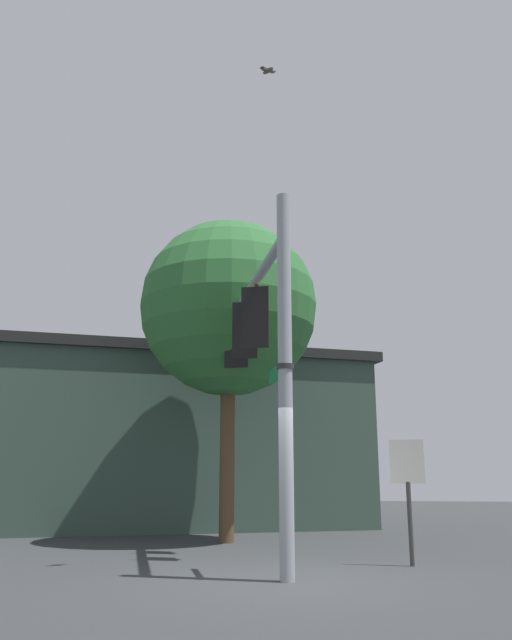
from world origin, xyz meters
TOP-DOWN VIEW (x-y plane):
  - ground_plane at (0.00, 0.00)m, footprint 80.00×80.00m
  - signal_pole at (0.00, 0.00)m, footprint 0.22×0.22m
  - mast_arm at (-1.20, 3.00)m, footprint 2.57×6.07m
  - traffic_light_nearest_pole at (-0.87, 2.20)m, footprint 0.54×0.49m
  - traffic_light_mid_inner at (-1.29, 3.25)m, footprint 0.54×0.49m
  - traffic_light_mid_outer at (-1.71, 4.30)m, footprint 0.54×0.49m
  - traffic_light_arm_end at (-2.13, 5.35)m, footprint 0.54×0.49m
  - street_name_sign at (-0.13, 0.32)m, footprint 0.56×1.18m
  - bird_flying at (-0.40, 0.90)m, footprint 0.28×0.36m
  - storefront_building at (-5.68, 11.28)m, footprint 14.46×12.66m
  - tree_by_storefront at (-2.29, 5.75)m, footprint 4.51×4.51m
  - historical_marker at (1.84, 2.16)m, footprint 0.60×0.08m

SIDE VIEW (x-z plane):
  - ground_plane at x=0.00m, z-range 0.00..0.00m
  - historical_marker at x=1.84m, z-range 0.34..2.47m
  - storefront_building at x=-5.68m, z-range 0.01..5.38m
  - signal_pole at x=0.00m, z-range 0.00..6.03m
  - street_name_sign at x=-0.13m, z-range 3.03..3.25m
  - traffic_light_nearest_pole at x=-0.87m, z-range 3.84..5.15m
  - traffic_light_mid_inner at x=-1.29m, z-range 3.84..5.15m
  - traffic_light_mid_outer at x=-1.71m, z-range 3.84..5.15m
  - traffic_light_arm_end at x=-2.13m, z-range 3.84..5.15m
  - mast_arm at x=-1.20m, z-range 5.19..5.38m
  - tree_by_storefront at x=-2.29m, z-range 1.72..9.70m
  - bird_flying at x=-0.40m, z-range 9.03..9.14m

